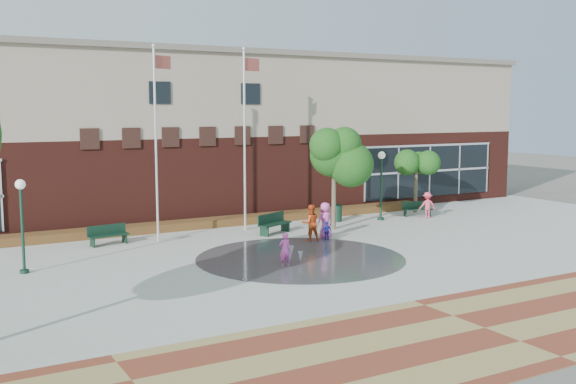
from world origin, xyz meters
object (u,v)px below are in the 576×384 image
flagpole_right (245,129)px  child_splash (285,250)px  flagpole_left (156,133)px  bench_left (109,239)px  trash_can (337,213)px

flagpole_right → child_splash: 9.16m
flagpole_left → bench_left: (-2.24, 0.19, -4.63)m
trash_can → child_splash: size_ratio=0.71×
flagpole_right → bench_left: flagpole_right is taller
flagpole_right → flagpole_left: bearing=170.5°
bench_left → child_splash: 8.81m
flagpole_left → child_splash: (2.57, -7.18, -4.26)m
bench_left → child_splash: bearing=-65.4°
flagpole_left → trash_can: (10.04, 0.47, -4.45)m
bench_left → trash_can: trash_can is taller
flagpole_right → bench_left: size_ratio=4.86×
bench_left → flagpole_left: bearing=-13.4°
trash_can → flagpole_right: bearing=178.7°
bench_left → flagpole_right: bearing=-5.2°
flagpole_left → child_splash: bearing=-91.3°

